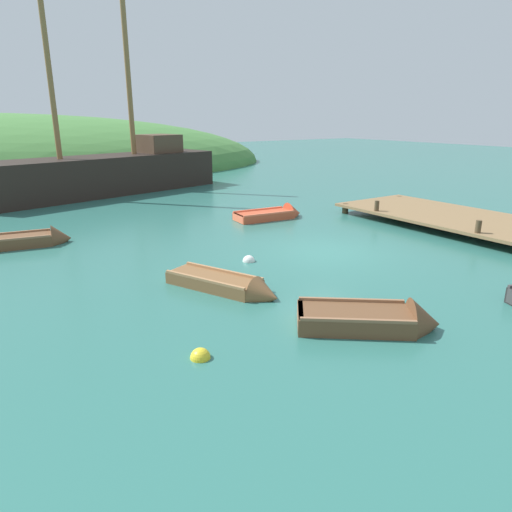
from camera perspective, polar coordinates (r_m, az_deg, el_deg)
ground_plane at (r=15.65m, az=8.60°, el=0.51°), size 120.00×120.00×0.00m
dock at (r=20.88m, az=23.27°, el=4.51°), size 4.52×9.38×1.50m
sailing_ship at (r=28.72m, az=-18.11°, el=9.18°), size 16.66×6.44×12.69m
rowboat_outer_left at (r=12.06m, az=-3.40°, el=-3.89°), size 2.17×3.37×0.90m
rowboat_outer_right at (r=20.66m, az=2.27°, el=5.05°), size 3.30×1.40×1.06m
rowboat_far at (r=10.34m, az=14.83°, el=-7.97°), size 3.11×2.77×1.12m
rowboat_portside at (r=18.15m, az=-26.55°, el=1.60°), size 3.35×1.62×1.06m
buoy_white at (r=14.47m, az=-0.91°, el=-0.67°), size 0.39×0.39×0.39m
buoy_yellow at (r=8.98m, az=-6.96°, el=-12.53°), size 0.40×0.40×0.40m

